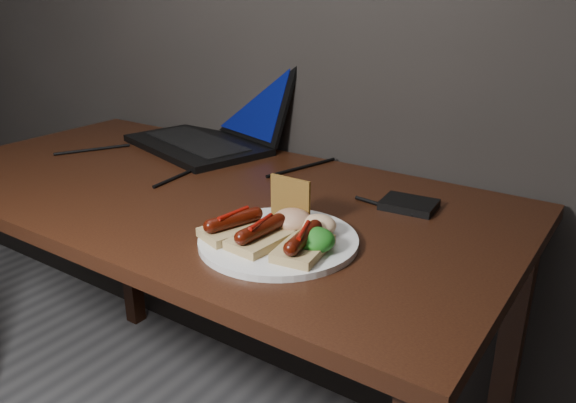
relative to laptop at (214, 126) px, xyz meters
The scene contains 12 objects.
desk 0.39m from the laptop, 54.54° to the right, with size 1.40×0.70×0.75m.
laptop is the anchor object (origin of this frame).
hard_drive 0.67m from the laptop, 12.46° to the right, with size 0.11×0.08×0.02m, color black.
desk_cables 0.26m from the laptop, 44.51° to the right, with size 0.96×0.41×0.01m.
plate 0.68m from the laptop, 39.25° to the right, with size 0.28×0.28×0.01m, color silver.
bread_sausage_left 0.65m from the laptop, 45.62° to the right, with size 0.10×0.13×0.04m.
bread_sausage_center 0.70m from the laptop, 42.16° to the right, with size 0.08×0.12×0.04m.
bread_sausage_right 0.75m from the laptop, 37.46° to the right, with size 0.09×0.12×0.04m.
crispbread 0.61m from the laptop, 35.38° to the right, with size 0.09×0.01×0.09m, color olive.
salad_greens 0.75m from the laptop, 35.89° to the right, with size 0.07×0.07×0.04m, color #135F13.
salsa_mound 0.66m from the laptop, 36.50° to the right, with size 0.07×0.07×0.04m, color maroon.
coleslaw_mound 0.69m from the laptop, 33.32° to the right, with size 0.06×0.06×0.04m, color beige.
Camera 1 is at (0.83, 0.52, 1.18)m, focal length 35.00 mm.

